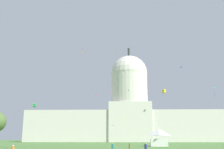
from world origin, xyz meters
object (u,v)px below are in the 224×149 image
(person_teal_lawn_far_left, at_px, (113,148))
(kite_blue_high, at_px, (181,67))
(person_navy_front_center, at_px, (146,149))
(person_olive_near_tent, at_px, (130,146))
(kite_gold_high, at_px, (116,52))
(capitol_building, at_px, (130,113))
(kite_red_mid, at_px, (96,96))
(kite_violet_low, at_px, (113,126))
(kite_turquoise_mid, at_px, (214,89))
(kite_green_low, at_px, (34,105))
(kite_white_mid, at_px, (129,90))
(kite_magenta_high, at_px, (82,50))
(kite_lime_low, at_px, (123,119))
(kite_yellow_mid, at_px, (164,91))
(event_tent, at_px, (159,137))

(person_teal_lawn_far_left, height_order, kite_blue_high, kite_blue_high)
(kite_blue_high, bearing_deg, person_navy_front_center, -11.59)
(person_olive_near_tent, relative_size, kite_gold_high, 0.83)
(capitol_building, bearing_deg, kite_red_mid, -109.45)
(person_olive_near_tent, relative_size, kite_violet_low, 0.85)
(kite_turquoise_mid, xyz_separation_m, kite_green_low, (-52.22, -28.43, -8.70))
(person_olive_near_tent, xyz_separation_m, kite_red_mid, (-15.80, 79.06, 23.95))
(capitol_building, height_order, person_olive_near_tent, capitol_building)
(kite_red_mid, bearing_deg, kite_white_mid, 105.80)
(kite_blue_high, bearing_deg, kite_green_low, -25.05)
(person_teal_lawn_far_left, xyz_separation_m, kite_gold_high, (-1.24, 88.57, 48.32))
(person_olive_near_tent, bearing_deg, kite_red_mid, -116.67)
(kite_turquoise_mid, bearing_deg, kite_magenta_high, 163.34)
(person_navy_front_center, height_order, kite_white_mid, kite_white_mid)
(kite_lime_low, bearing_deg, kite_red_mid, 57.65)
(kite_green_low, xyz_separation_m, kite_yellow_mid, (35.78, 32.33, 8.71))
(kite_yellow_mid, bearing_deg, kite_violet_low, 63.77)
(kite_violet_low, xyz_separation_m, kite_white_mid, (9.51, -34.98, 16.42))
(capitol_building, distance_m, kite_white_mid, 63.89)
(kite_blue_high, bearing_deg, kite_lime_low, -92.44)
(kite_white_mid, xyz_separation_m, kite_turquoise_mid, (27.69, -44.67, -7.65))
(person_olive_near_tent, bearing_deg, kite_violet_low, -124.00)
(kite_blue_high, bearing_deg, kite_white_mid, -43.11)
(capitol_building, bearing_deg, person_teal_lawn_far_left, -92.99)
(person_teal_lawn_far_left, bearing_deg, kite_turquoise_mid, -139.31)
(kite_turquoise_mid, relative_size, kite_lime_low, 0.60)
(kite_magenta_high, bearing_deg, kite_blue_high, 139.00)
(capitol_building, xyz_separation_m, kite_red_mid, (-19.89, -56.32, 4.19))
(event_tent, distance_m, kite_lime_low, 83.99)
(event_tent, distance_m, kite_gold_high, 71.31)
(person_teal_lawn_far_left, distance_m, person_navy_front_center, 8.16)
(kite_white_mid, xyz_separation_m, kite_magenta_high, (-23.92, -8.35, 19.51))
(event_tent, height_order, kite_lime_low, kite_lime_low)
(person_teal_lawn_far_left, bearing_deg, event_tent, -118.71)
(person_teal_lawn_far_left, xyz_separation_m, kite_blue_high, (40.13, 114.45, 46.19))
(capitol_building, relative_size, kite_white_mid, 122.28)
(kite_lime_low, bearing_deg, kite_blue_high, 168.23)
(kite_violet_low, relative_size, kite_magenta_high, 0.63)
(kite_violet_low, height_order, kite_red_mid, kite_red_mid)
(kite_lime_low, bearing_deg, kite_violet_low, 4.62)
(person_teal_lawn_far_left, height_order, kite_red_mid, kite_red_mid)
(person_navy_front_center, xyz_separation_m, kite_turquoise_mid, (27.55, 43.88, 18.02))
(kite_magenta_high, distance_m, kite_red_mid, 27.10)
(event_tent, xyz_separation_m, kite_lime_low, (-10.98, 82.48, 11.48))
(kite_turquoise_mid, height_order, kite_yellow_mid, kite_yellow_mid)
(person_olive_near_tent, bearing_deg, kite_turquoise_mid, -175.64)
(person_teal_lawn_far_left, relative_size, kite_green_low, 1.91)
(kite_violet_low, distance_m, kite_lime_low, 7.85)
(kite_green_low, height_order, kite_blue_high, kite_blue_high)
(kite_white_mid, xyz_separation_m, kite_lime_low, (-2.98, 36.09, -12.21))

